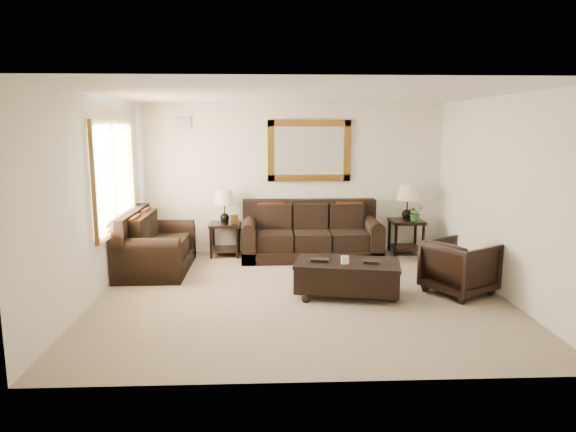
{
  "coord_description": "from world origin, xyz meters",
  "views": [
    {
      "loc": [
        -0.46,
        -6.8,
        2.29
      ],
      "look_at": [
        -0.14,
        0.6,
        0.99
      ],
      "focal_mm": 32.0,
      "sensor_mm": 36.0,
      "label": 1
    }
  ],
  "objects_px": {
    "sofa": "(311,237)",
    "end_table_right": "(407,209)",
    "end_table_left": "(225,213)",
    "coffee_table": "(347,274)",
    "loveseat": "(153,248)",
    "armchair": "(460,265)"
  },
  "relations": [
    {
      "from": "sofa",
      "to": "end_table_left",
      "type": "height_order",
      "value": "end_table_left"
    },
    {
      "from": "sofa",
      "to": "loveseat",
      "type": "bearing_deg",
      "value": -164.15
    },
    {
      "from": "sofa",
      "to": "armchair",
      "type": "distance_m",
      "value": 2.82
    },
    {
      "from": "end_table_left",
      "to": "end_table_right",
      "type": "height_order",
      "value": "end_table_right"
    },
    {
      "from": "loveseat",
      "to": "armchair",
      "type": "bearing_deg",
      "value": -106.95
    },
    {
      "from": "loveseat",
      "to": "end_table_right",
      "type": "bearing_deg",
      "value": -78.48
    },
    {
      "from": "end_table_left",
      "to": "end_table_right",
      "type": "xyz_separation_m",
      "value": [
        3.26,
        -0.02,
        0.05
      ]
    },
    {
      "from": "end_table_left",
      "to": "armchair",
      "type": "height_order",
      "value": "end_table_left"
    },
    {
      "from": "loveseat",
      "to": "armchair",
      "type": "xyz_separation_m",
      "value": [
        4.48,
        -1.37,
        0.06
      ]
    },
    {
      "from": "coffee_table",
      "to": "sofa",
      "type": "bearing_deg",
      "value": 110.08
    },
    {
      "from": "end_table_left",
      "to": "coffee_table",
      "type": "distance_m",
      "value": 2.97
    },
    {
      "from": "loveseat",
      "to": "coffee_table",
      "type": "height_order",
      "value": "loveseat"
    },
    {
      "from": "end_table_right",
      "to": "coffee_table",
      "type": "bearing_deg",
      "value": -122.13
    },
    {
      "from": "sofa",
      "to": "coffee_table",
      "type": "height_order",
      "value": "sofa"
    },
    {
      "from": "sofa",
      "to": "end_table_left",
      "type": "bearing_deg",
      "value": 173.92
    },
    {
      "from": "coffee_table",
      "to": "loveseat",
      "type": "bearing_deg",
      "value": 166.29
    },
    {
      "from": "end_table_right",
      "to": "armchair",
      "type": "relative_size",
      "value": 1.53
    },
    {
      "from": "loveseat",
      "to": "end_table_left",
      "type": "relative_size",
      "value": 1.45
    },
    {
      "from": "end_table_left",
      "to": "end_table_right",
      "type": "relative_size",
      "value": 0.94
    },
    {
      "from": "loveseat",
      "to": "armchair",
      "type": "relative_size",
      "value": 2.09
    },
    {
      "from": "sofa",
      "to": "armchair",
      "type": "relative_size",
      "value": 2.93
    },
    {
      "from": "sofa",
      "to": "end_table_right",
      "type": "bearing_deg",
      "value": 4.79
    }
  ]
}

